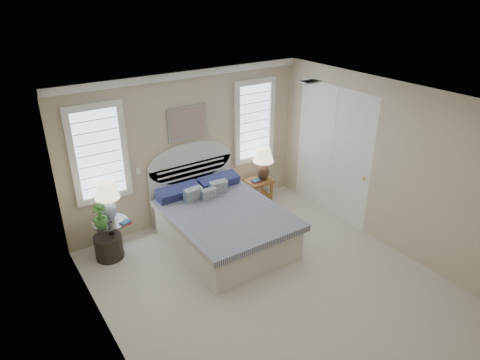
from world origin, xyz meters
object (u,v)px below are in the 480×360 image
lamp_left (107,197)px  nightstand_right (259,186)px  floor_pot (109,247)px  side_table_left (112,235)px  lamp_right (263,160)px  bed (220,221)px

lamp_left → nightstand_right: bearing=0.2°
nightstand_right → floor_pot: nightstand_right is taller
floor_pot → lamp_left: size_ratio=0.70×
side_table_left → floor_pot: (-0.08, -0.02, -0.19)m
nightstand_right → lamp_left: (-2.90, -0.01, 0.62)m
lamp_left → lamp_right: lamp_left is taller
lamp_right → lamp_left: bearing=179.7°
bed → side_table_left: size_ratio=3.61×
lamp_left → floor_pot: bearing=-137.4°
nightstand_right → floor_pot: size_ratio=1.21×
side_table_left → floor_pot: side_table_left is taller
bed → lamp_left: bearing=157.0°
floor_pot → lamp_left: (0.12, 0.11, 0.81)m
bed → nightstand_right: bed is taller
side_table_left → lamp_right: (3.03, 0.07, 0.54)m
bed → lamp_left: size_ratio=3.67×
bed → side_table_left: 1.75m
bed → lamp_right: bed is taller
bed → floor_pot: bed is taller
nightstand_right → lamp_right: 0.54m
nightstand_right → lamp_left: size_ratio=0.86×
nightstand_right → lamp_right: lamp_right is taller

